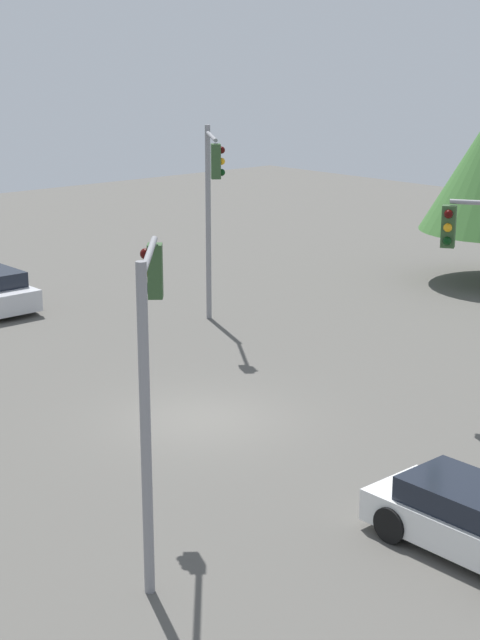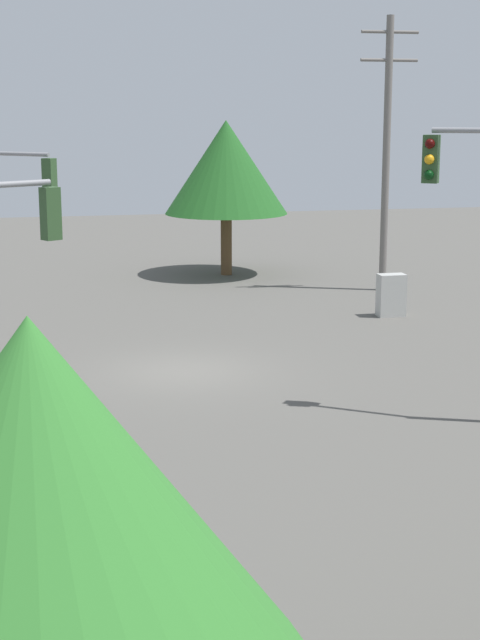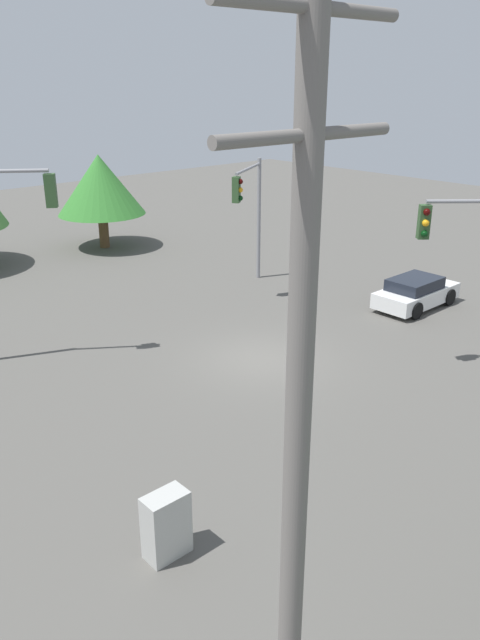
% 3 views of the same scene
% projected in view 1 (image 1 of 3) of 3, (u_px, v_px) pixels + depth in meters
% --- Properties ---
extents(ground_plane, '(80.00, 80.00, 0.00)m').
position_uv_depth(ground_plane, '(204.00, 419.00, 24.75)').
color(ground_plane, '#54514C').
extents(sedan_white, '(4.02, 1.87, 1.30)m').
position_uv_depth(sedan_white, '(471.00, 519.00, 18.08)').
color(sedan_white, silver).
rests_on(sedan_white, ground_plane).
extents(traffic_signal_main, '(2.79, 2.04, 6.63)m').
position_uv_depth(traffic_signal_main, '(211.00, 195.00, 31.71)').
color(traffic_signal_main, gray).
rests_on(traffic_signal_main, ground_plane).
extents(traffic_signal_cross, '(2.76, 2.40, 5.81)m').
position_uv_depth(traffic_signal_cross, '(149.00, 348.00, 17.13)').
color(traffic_signal_cross, gray).
rests_on(traffic_signal_cross, ground_plane).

